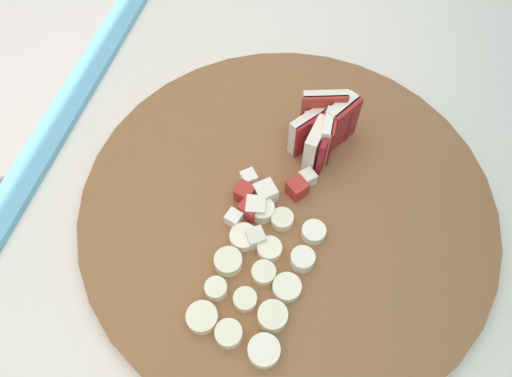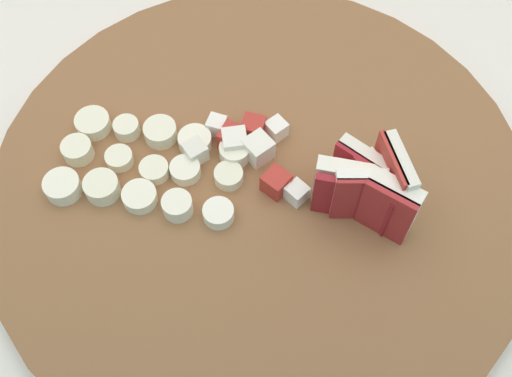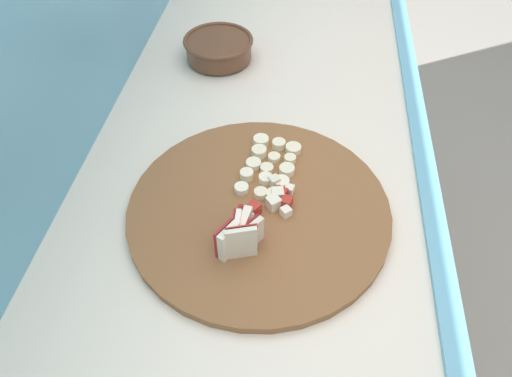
% 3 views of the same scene
% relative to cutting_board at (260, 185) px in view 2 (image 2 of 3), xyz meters
% --- Properties ---
extents(tiled_countertop, '(1.55, 0.67, 0.89)m').
position_rel_cutting_board_xyz_m(tiled_countertop, '(0.10, 0.01, -0.45)').
color(tiled_countertop, silver).
rests_on(tiled_countertop, ground).
extents(cutting_board, '(0.45, 0.45, 0.02)m').
position_rel_cutting_board_xyz_m(cutting_board, '(0.00, 0.00, 0.00)').
color(cutting_board, brown).
rests_on(cutting_board, tiled_countertop).
extents(apple_wedge_fan, '(0.08, 0.07, 0.07)m').
position_rel_cutting_board_xyz_m(apple_wedge_fan, '(-0.09, 0.02, 0.04)').
color(apple_wedge_fan, '#B22D23').
rests_on(apple_wedge_fan, cutting_board).
extents(apple_dice_pile, '(0.11, 0.09, 0.02)m').
position_rel_cutting_board_xyz_m(apple_dice_pile, '(0.01, -0.02, 0.02)').
color(apple_dice_pile, '#B22D23').
rests_on(apple_dice_pile, cutting_board).
extents(banana_slice_rows, '(0.17, 0.11, 0.02)m').
position_rel_cutting_board_xyz_m(banana_slice_rows, '(0.10, -0.01, 0.01)').
color(banana_slice_rows, '#F4EAC6').
rests_on(banana_slice_rows, cutting_board).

